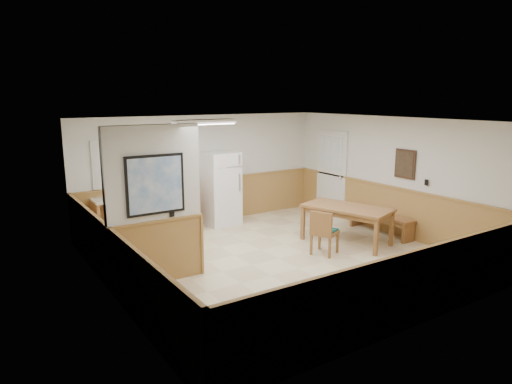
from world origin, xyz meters
TOP-DOWN VIEW (x-y plane):
  - ground at (0.00, 0.00)m, footprint 6.00×6.00m
  - ceiling at (0.00, 0.00)m, footprint 6.00×6.00m
  - back_wall at (0.00, 3.00)m, footprint 6.00×0.02m
  - right_wall at (3.00, 0.00)m, footprint 0.02×6.00m
  - left_wall at (-3.00, 0.00)m, footprint 0.02×6.00m
  - wainscot_back at (0.00, 2.98)m, footprint 6.00×0.04m
  - wainscot_right at (2.98, 0.00)m, footprint 0.04×6.00m
  - wainscot_left at (-2.98, 0.00)m, footprint 0.04×6.00m
  - partition_wall at (-2.25, 0.19)m, footprint 1.50×0.20m
  - kitchen_counter at (-1.21, 2.68)m, footprint 2.20×0.61m
  - exterior_door at (2.96, 1.90)m, footprint 0.07×1.02m
  - kitchen_window at (-2.10, 2.98)m, footprint 0.80×0.04m
  - wall_painting at (2.97, -0.30)m, footprint 0.04×0.50m
  - fluorescent_fixture at (-0.80, 1.30)m, footprint 1.20×0.30m
  - refrigerator at (0.24, 2.63)m, footprint 0.77×0.73m
  - dining_table at (1.69, 0.02)m, footprint 1.37×1.90m
  - dining_bench at (2.76, 0.07)m, footprint 0.37×1.57m
  - dining_chair at (0.80, -0.29)m, footprint 0.71×0.61m
  - fire_extinguisher at (-0.52, 2.70)m, footprint 0.13×0.13m
  - soap_bottle at (-2.28, 2.64)m, footprint 0.09×0.09m

SIDE VIEW (x-z plane):
  - ground at x=0.00m, z-range 0.00..0.00m
  - dining_bench at x=2.76m, z-range 0.12..0.57m
  - kitchen_counter at x=-1.21m, z-range -0.04..0.96m
  - dining_chair at x=0.80m, z-range 0.07..0.92m
  - wainscot_back at x=0.00m, z-range 0.00..1.00m
  - wainscot_right at x=2.98m, z-range 0.00..1.00m
  - wainscot_left at x=-2.98m, z-range 0.00..1.00m
  - dining_table at x=1.69m, z-range 0.28..1.03m
  - refrigerator at x=0.24m, z-range 0.00..1.68m
  - soap_bottle at x=-2.28m, z-range 0.90..1.12m
  - exterior_door at x=2.96m, z-range -0.02..2.13m
  - fire_extinguisher at x=-0.52m, z-range 0.88..1.27m
  - partition_wall at x=-2.25m, z-range -0.02..2.48m
  - back_wall at x=0.00m, z-range 0.00..2.50m
  - right_wall at x=3.00m, z-range 0.00..2.50m
  - left_wall at x=-3.00m, z-range 0.00..2.50m
  - kitchen_window at x=-2.10m, z-range 1.05..2.05m
  - wall_painting at x=2.97m, z-range 1.25..1.85m
  - fluorescent_fixture at x=-0.80m, z-range 2.40..2.49m
  - ceiling at x=0.00m, z-range 2.49..2.51m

